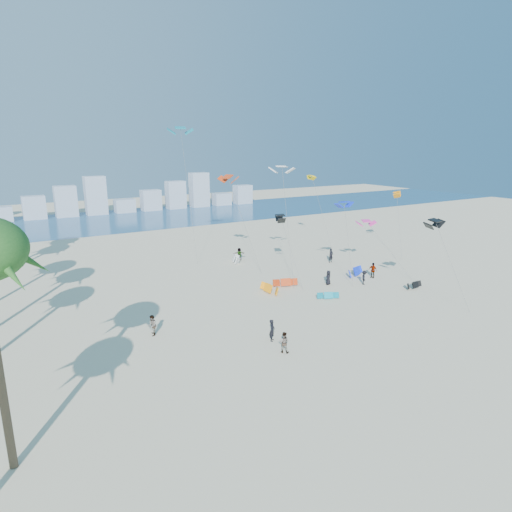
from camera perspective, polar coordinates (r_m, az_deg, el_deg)
ground at (r=30.34m, az=11.20°, el=-15.48°), size 220.00×220.00×0.00m
ocean at (r=94.18m, az=-19.56°, el=4.27°), size 220.00×220.00×0.00m
kitesurfer_near at (r=34.72m, az=2.11°, el=-9.62°), size 0.74×0.75×1.75m
kitesurfer_mid at (r=32.96m, az=3.65°, el=-11.13°), size 0.98×0.98×1.61m
kitesurfers_far at (r=50.03m, az=4.97°, el=-2.17°), size 28.13×18.39×1.86m
grounded_kites at (r=49.81m, az=6.02°, el=-2.75°), size 16.10×21.75×0.98m
flying_kites at (r=53.08m, az=6.36°, el=9.30°), size 30.90×32.92×17.71m
distant_skyline at (r=103.29m, az=-21.51°, el=6.64°), size 85.00×3.00×8.40m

